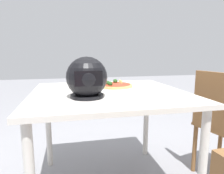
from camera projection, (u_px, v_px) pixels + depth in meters
The scene contains 6 objects.
dining_table at pixel (109, 103), 1.43m from camera, with size 1.07×0.99×0.77m.
pizza_plate at pixel (115, 87), 1.54m from camera, with size 0.31×0.31×0.01m, color white.
pizza at pixel (115, 85), 1.54m from camera, with size 0.27×0.27×0.05m.
motorcycle_helmet at pixel (87, 78), 1.20m from camera, with size 0.25×0.25×0.25m.
drinking_glass at pixel (87, 78), 1.79m from camera, with size 0.07×0.07×0.10m, color silver.
chair_side at pixel (222, 121), 1.56m from camera, with size 0.48×0.48×0.90m.
Camera 1 is at (0.28, 1.36, 1.04)m, focal length 31.57 mm.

